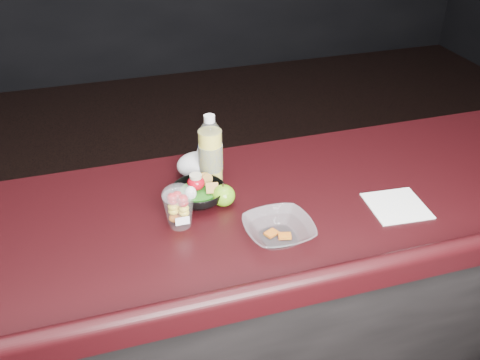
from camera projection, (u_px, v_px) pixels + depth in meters
name	position (u px, v px, depth m)	size (l,w,h in m)	color
counter	(222.00, 334.00, 1.80)	(4.06, 0.71, 1.02)	black
lemonade_bottle	(211.00, 155.00, 1.61)	(0.07, 0.07, 0.22)	yellow
fruit_cup	(179.00, 206.00, 1.44)	(0.09, 0.09, 0.12)	white
green_apple	(223.00, 195.00, 1.54)	(0.07, 0.07, 0.07)	#3E880F
plastic_bag	(198.00, 163.00, 1.67)	(0.13, 0.11, 0.09)	silver
snack_bowl	(198.00, 193.00, 1.55)	(0.20, 0.20, 0.09)	black
takeout_bowl	(279.00, 230.00, 1.41)	(0.19, 0.19, 0.05)	silver
paper_napkin	(397.00, 206.00, 1.54)	(0.16, 0.16, 0.00)	white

